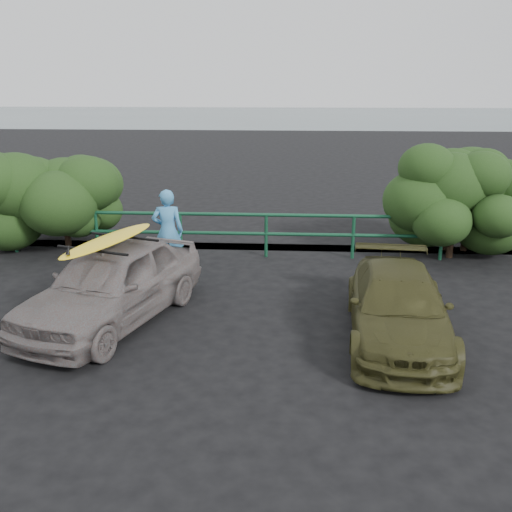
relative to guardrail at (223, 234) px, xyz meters
The scene contains 10 objects.
ground 5.03m from the guardrail, 90.00° to the right, with size 80.00×80.00×0.00m, color black.
ocean 55.00m from the guardrail, 90.00° to the left, with size 200.00×200.00×0.00m, color #526265.
guardrail is the anchor object (origin of this frame).
shrub_left 4.85m from the guardrail, behind, with size 3.20×2.40×2.18m, color #223F17, non-canonical shape.
shrub_right 5.08m from the guardrail, ahead, with size 3.20×2.40×2.48m, color #223F17, non-canonical shape.
sedan 4.14m from the guardrail, 110.04° to the right, with size 1.61×4.00×1.36m, color slate.
olive_vehicle 5.39m from the guardrail, 52.59° to the right, with size 1.53×3.75×1.09m, color #3A3919.
man 1.64m from the guardrail, 130.13° to the right, with size 0.65×0.43×1.80m, color #4391CA.
roof_rack 4.22m from the guardrail, 110.04° to the right, with size 1.33×0.93×0.04m, color black, non-canonical shape.
surfboard 4.24m from the guardrail, 110.04° to the right, with size 0.50×2.40×0.07m, color yellow.
Camera 1 is at (1.56, -7.72, 3.95)m, focal length 40.00 mm.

